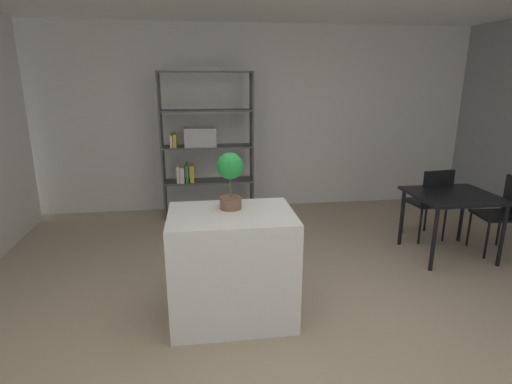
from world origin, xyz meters
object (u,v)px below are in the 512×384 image
at_px(dining_table, 452,201).
at_px(potted_plant_on_island, 230,175).
at_px(dining_chair_window_side, 506,209).
at_px(open_bookshelf, 202,146).
at_px(kitchen_island, 232,266).
at_px(dining_chair_far, 431,198).

bearing_deg(dining_table, potted_plant_on_island, -162.84).
bearing_deg(potted_plant_on_island, dining_chair_window_side, 13.57).
height_order(potted_plant_on_island, open_bookshelf, open_bookshelf).
bearing_deg(open_bookshelf, dining_chair_window_side, -27.41).
height_order(kitchen_island, potted_plant_on_island, potted_plant_on_island).
bearing_deg(kitchen_island, dining_chair_far, 27.62).
relative_size(potted_plant_on_island, open_bookshelf, 0.23).
xyz_separation_m(kitchen_island, potted_plant_on_island, (0.01, 0.12, 0.75)).
bearing_deg(open_bookshelf, potted_plant_on_island, -85.40).
height_order(dining_table, dining_chair_far, dining_chair_far).
bearing_deg(potted_plant_on_island, open_bookshelf, 94.60).
distance_m(dining_chair_window_side, dining_chair_far, 0.80).
height_order(potted_plant_on_island, dining_table, potted_plant_on_island).
distance_m(kitchen_island, open_bookshelf, 2.74).
height_order(potted_plant_on_island, dining_chair_window_side, potted_plant_on_island).
distance_m(kitchen_island, dining_table, 2.71).
bearing_deg(kitchen_island, dining_chair_window_side, 15.50).
bearing_deg(dining_chair_far, dining_chair_window_side, 139.79).
xyz_separation_m(potted_plant_on_island, dining_chair_far, (2.56, 1.22, -0.67)).
xyz_separation_m(open_bookshelf, dining_chair_window_side, (3.42, -1.77, -0.50)).
distance_m(potted_plant_on_island, open_bookshelf, 2.57).
relative_size(dining_table, dining_chair_far, 0.98).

